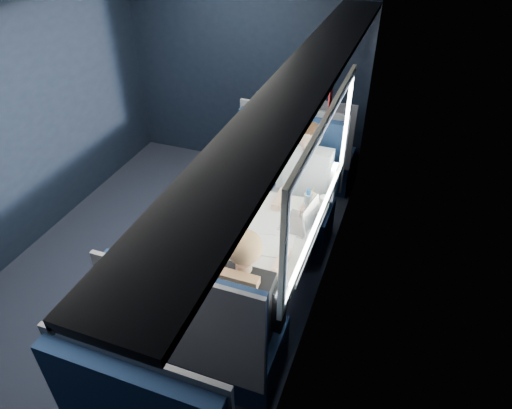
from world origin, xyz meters
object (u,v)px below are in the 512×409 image
(seat_bay_far, at_px, (205,338))
(woman, at_px, (248,298))
(table, at_px, (272,238))
(seat_bay_near, at_px, (281,198))
(seat_row_front, at_px, (307,154))
(cup, at_px, (323,202))
(bottle_small, at_px, (308,203))
(man, at_px, (304,187))
(laptop, at_px, (304,219))

(seat_bay_far, relative_size, woman, 0.95)
(table, relative_size, seat_bay_far, 0.79)
(seat_bay_near, distance_m, seat_row_front, 0.93)
(seat_row_front, distance_m, cup, 1.49)
(seat_bay_far, bearing_deg, bottle_small, 72.18)
(bottle_small, bearing_deg, seat_bay_near, 124.54)
(man, bearing_deg, bottle_small, -71.76)
(bottle_small, bearing_deg, seat_bay_far, -107.82)
(woman, bearing_deg, seat_bay_near, 99.32)
(laptop, bearing_deg, seat_bay_near, 118.97)
(man, distance_m, cup, 0.35)
(cup, bearing_deg, table, -124.07)
(laptop, bearing_deg, bottle_small, 95.96)
(seat_bay_near, height_order, man, man)
(woman, height_order, bottle_small, woman)
(seat_row_front, bearing_deg, laptop, -76.54)
(seat_bay_far, height_order, laptop, seat_bay_far)
(man, xyz_separation_m, laptop, (0.15, -0.56, 0.08))
(man, distance_m, woman, 1.41)
(table, relative_size, cup, 10.71)
(seat_row_front, bearing_deg, seat_bay_near, -90.54)
(laptop, xyz_separation_m, cup, (0.08, 0.30, -0.01))
(laptop, height_order, cup, laptop)
(man, bearing_deg, seat_row_front, 102.83)
(laptop, bearing_deg, woman, -99.90)
(man, bearing_deg, seat_bay_far, -99.03)
(seat_bay_near, xyz_separation_m, seat_bay_far, (0.01, -1.74, -0.01))
(seat_bay_near, xyz_separation_m, bottle_small, (0.39, -0.56, 0.42))
(seat_bay_near, relative_size, laptop, 3.84)
(table, xyz_separation_m, woman, (0.07, -0.71, 0.06))
(seat_row_front, relative_size, woman, 0.88)
(seat_bay_far, height_order, bottle_small, seat_bay_far)
(table, bearing_deg, laptop, 32.42)
(woman, xyz_separation_m, laptop, (0.15, 0.84, 0.07))
(seat_bay_far, distance_m, woman, 0.43)
(woman, relative_size, bottle_small, 5.87)
(seat_bay_near, xyz_separation_m, cup, (0.49, -0.43, 0.37))
(cup, bearing_deg, man, 131.64)
(table, bearing_deg, bottle_small, 57.18)
(seat_bay_far, bearing_deg, laptop, 68.56)
(table, bearing_deg, cup, 55.93)
(table, relative_size, seat_row_front, 0.86)
(seat_row_front, height_order, cup, seat_row_front)
(man, height_order, woman, same)
(cup, bearing_deg, seat_bay_far, -110.05)
(table, height_order, bottle_small, bottle_small)
(seat_row_front, distance_m, laptop, 1.75)
(bottle_small, xyz_separation_m, cup, (0.10, 0.13, -0.05))
(seat_row_front, bearing_deg, bottle_small, -75.72)
(seat_bay_far, height_order, seat_row_front, seat_bay_far)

